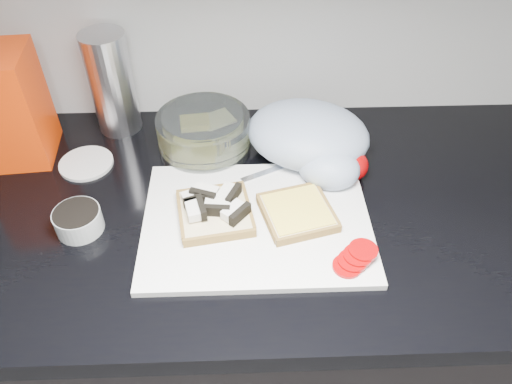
{
  "coord_description": "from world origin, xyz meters",
  "views": [
    {
      "loc": [
        0.08,
        0.53,
        1.55
      ],
      "look_at": [
        0.1,
        1.17,
        0.95
      ],
      "focal_mm": 35.0,
      "sensor_mm": 36.0,
      "label": 1
    }
  ],
  "objects_px": {
    "cutting_board": "(257,222)",
    "steel_canister": "(112,84)",
    "bread_bag": "(3,107)",
    "glass_bowl": "(204,134)"
  },
  "relations": [
    {
      "from": "cutting_board",
      "to": "steel_canister",
      "type": "height_order",
      "value": "steel_canister"
    },
    {
      "from": "steel_canister",
      "to": "cutting_board",
      "type": "bearing_deg",
      "value": -46.5
    },
    {
      "from": "bread_bag",
      "to": "steel_canister",
      "type": "xyz_separation_m",
      "value": [
        0.19,
        0.09,
        -0.0
      ]
    },
    {
      "from": "cutting_board",
      "to": "bread_bag",
      "type": "relative_size",
      "value": 1.77
    },
    {
      "from": "bread_bag",
      "to": "glass_bowl",
      "type": "bearing_deg",
      "value": -4.75
    },
    {
      "from": "cutting_board",
      "to": "steel_canister",
      "type": "relative_size",
      "value": 1.84
    },
    {
      "from": "glass_bowl",
      "to": "bread_bag",
      "type": "bearing_deg",
      "value": -179.84
    },
    {
      "from": "glass_bowl",
      "to": "steel_canister",
      "type": "bearing_deg",
      "value": 155.81
    },
    {
      "from": "cutting_board",
      "to": "steel_canister",
      "type": "distance_m",
      "value": 0.43
    },
    {
      "from": "glass_bowl",
      "to": "bread_bag",
      "type": "height_order",
      "value": "bread_bag"
    }
  ]
}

